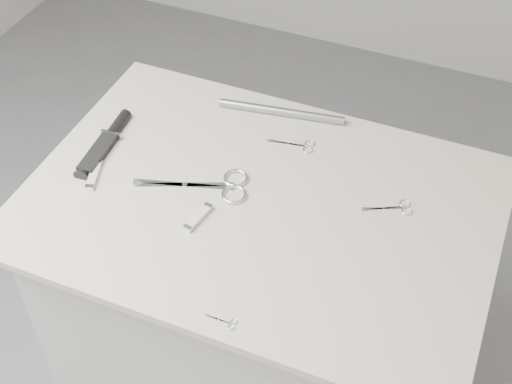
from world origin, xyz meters
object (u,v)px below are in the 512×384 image
at_px(embroidery_scissors_a, 395,208).
at_px(pocket_knife_b, 198,217).
at_px(plinth, 259,327).
at_px(metal_rail, 281,112).
at_px(sheathed_knife, 108,140).
at_px(pocket_knife_a, 94,175).
at_px(tiny_scissors, 225,322).
at_px(large_shears, 217,186).
at_px(embroidery_scissors_b, 299,145).

height_order(embroidery_scissors_a, pocket_knife_b, pocket_knife_b).
distance_m(plinth, metal_rail, 0.56).
bearing_deg(sheathed_knife, metal_rail, -57.72).
bearing_deg(pocket_knife_a, tiny_scissors, -137.53).
xyz_separation_m(sheathed_knife, pocket_knife_b, (0.30, -0.14, -0.00)).
xyz_separation_m(large_shears, pocket_knife_a, (-0.26, -0.08, 0.00)).
xyz_separation_m(embroidery_scissors_a, metal_rail, (-0.34, 0.20, 0.01)).
bearing_deg(pocket_knife_b, embroidery_scissors_a, -53.31).
distance_m(plinth, tiny_scissors, 0.57).
xyz_separation_m(embroidery_scissors_a, pocket_knife_a, (-0.64, -0.16, 0.00)).
bearing_deg(tiny_scissors, large_shears, 116.93).
distance_m(large_shears, tiny_scissors, 0.35).
relative_size(embroidery_scissors_a, pocket_knife_a, 1.14).
distance_m(large_shears, embroidery_scissors_a, 0.39).
distance_m(pocket_knife_a, pocket_knife_b, 0.27).
distance_m(large_shears, pocket_knife_a, 0.27).
distance_m(tiny_scissors, pocket_knife_b, 0.26).
xyz_separation_m(tiny_scissors, pocket_knife_a, (-0.43, 0.24, 0.00)).
xyz_separation_m(embroidery_scissors_a, tiny_scissors, (-0.21, -0.40, -0.00)).
distance_m(large_shears, pocket_knife_b, 0.10).
bearing_deg(metal_rail, plinth, -77.88).
distance_m(plinth, large_shears, 0.48).
height_order(large_shears, pocket_knife_b, pocket_knife_b).
relative_size(large_shears, sheathed_knife, 1.13).
xyz_separation_m(plinth, embroidery_scissors_b, (0.02, 0.20, 0.47)).
bearing_deg(embroidery_scissors_b, sheathed_knife, -168.15).
distance_m(plinth, embroidery_scissors_b, 0.51).
bearing_deg(embroidery_scissors_a, embroidery_scissors_b, 130.68).
bearing_deg(large_shears, pocket_knife_b, -107.10).
xyz_separation_m(pocket_knife_a, pocket_knife_b, (0.27, -0.03, -0.00)).
height_order(large_shears, embroidery_scissors_a, large_shears).
bearing_deg(large_shears, sheathed_knife, 153.53).
height_order(tiny_scissors, pocket_knife_b, pocket_knife_b).
bearing_deg(tiny_scissors, plinth, 100.59).
relative_size(plinth, pocket_knife_b, 10.57).
bearing_deg(pocket_knife_a, embroidery_scissors_b, -72.96).
distance_m(sheathed_knife, pocket_knife_b, 0.33).
bearing_deg(tiny_scissors, pocket_knife_a, 150.40).
distance_m(embroidery_scissors_a, sheathed_knife, 0.67).
height_order(embroidery_scissors_a, pocket_knife_a, pocket_knife_a).
relative_size(tiny_scissors, pocket_knife_b, 0.72).
bearing_deg(pocket_knife_a, plinth, -97.39).
height_order(large_shears, metal_rail, metal_rail).
bearing_deg(sheathed_knife, embroidery_scissors_a, -90.04).
height_order(embroidery_scissors_a, embroidery_scissors_b, same).
bearing_deg(large_shears, embroidery_scissors_b, 39.23).
xyz_separation_m(embroidery_scissors_a, pocket_knife_b, (-0.37, -0.19, 0.00)).
height_order(tiny_scissors, sheathed_knife, sheathed_knife).
bearing_deg(large_shears, plinth, -22.44).
relative_size(large_shears, metal_rail, 0.80).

